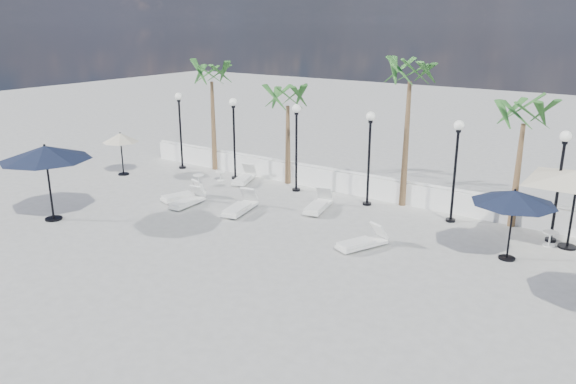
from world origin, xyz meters
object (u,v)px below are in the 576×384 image
Objects in this scene: lounger_1 at (184,195)px; lounger_4 at (240,206)px; lounger_5 at (362,242)px; lounger_2 at (318,205)px; parasol_navy_mid at (514,198)px; parasol_cream_small at (120,138)px; lounger_3 at (244,178)px; lounger_0 at (187,201)px; parasol_navy_left at (45,153)px.

lounger_4 is (2.96, 0.13, 0.02)m from lounger_1.
lounger_2 is at bearing 166.78° from lounger_5.
parasol_cream_small is (-18.15, -0.15, -0.24)m from parasol_navy_mid.
lounger_5 is (8.17, -3.94, -0.01)m from lounger_3.
parasol_navy_mid is 1.23× the size of parasol_cream_small.
lounger_0 is 0.83× the size of parasol_cream_small.
lounger_4 is 7.47m from parasol_navy_left.
parasol_navy_left is at bearing -99.10° from lounger_1.
parasol_navy_mid reaches higher than lounger_2.
lounger_4 is (2.55, -3.42, 0.02)m from lounger_3.
lounger_3 is at bearing 70.91° from parasol_navy_left.
parasol_cream_small is (-8.34, 1.16, 1.56)m from lounger_4.
lounger_0 is 4.03m from lounger_3.
lounger_0 is 0.53× the size of parasol_navy_left.
lounger_3 is at bearing 102.18° from lounger_1.
lounger_2 is 0.97× the size of lounger_4.
lounger_1 is 0.93× the size of parasol_cream_small.
parasol_cream_small is (-2.99, 5.82, -0.77)m from parasol_navy_left.
parasol_navy_left is 1.28× the size of parasol_navy_mid.
lounger_0 is 5.61m from parasol_navy_left.
parasol_cream_small reaches higher than lounger_4.
lounger_2 is 5.17m from lounger_3.
lounger_0 is 7.91m from lounger_5.
lounger_4 is at bearing -161.07° from lounger_5.
lounger_5 is 0.73× the size of parasol_navy_mid.
lounger_2 is at bearing 175.12° from parasol_navy_mid.
parasol_navy_mid is at bearing 25.16° from lounger_1.
lounger_1 is (-0.67, 0.47, 0.02)m from lounger_0.
parasol_navy_left is at bearing -128.29° from lounger_3.
lounger_4 is 10.06m from parasol_navy_mid.
lounger_4 reaches higher than lounger_0.
lounger_1 is 0.76× the size of parasol_navy_mid.
lounger_2 reaches higher than lounger_3.
parasol_navy_mid is at bearing -4.32° from lounger_4.
lounger_1 is at bearing -173.57° from parasol_navy_mid.
lounger_3 is 4.27m from lounger_4.
lounger_5 is 0.57× the size of parasol_navy_left.
lounger_1 is 0.97× the size of lounger_2.
lounger_2 is (4.69, 2.54, 0.03)m from lounger_0.
parasol_navy_left is at bearing -62.83° from parasol_cream_small.
lounger_0 is 0.93× the size of lounger_5.
parasol_cream_small reaches higher than lounger_2.
lounger_1 reaches higher than lounger_3.
parasol_navy_mid reaches higher than lounger_4.
lounger_2 is at bearing 39.87° from lounger_1.
lounger_4 reaches higher than lounger_2.
lounger_3 is at bearing 178.47° from lounger_5.
lounger_0 is 0.68× the size of parasol_navy_mid.
lounger_3 is 8.87m from parasol_navy_left.
parasol_navy_left is 6.59m from parasol_cream_small.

